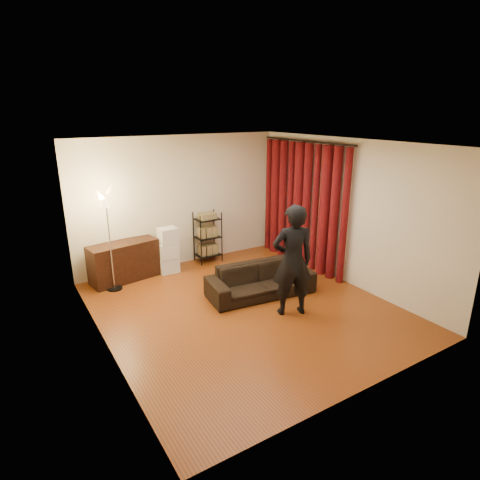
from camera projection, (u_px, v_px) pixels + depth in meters
floor at (244, 308)px, 6.73m from camera, size 5.00×5.00×0.00m
ceiling at (245, 143)px, 5.90m from camera, size 5.00×5.00×0.00m
wall_back at (180, 202)px, 8.34m from camera, size 5.00×0.00×5.00m
wall_front at (369, 288)px, 4.29m from camera, size 5.00×0.00×5.00m
wall_left at (98, 257)px, 5.19m from camera, size 0.00×5.00×5.00m
wall_right at (347, 213)px, 7.44m from camera, size 0.00×5.00×5.00m
curtain_rod at (306, 141)px, 7.92m from camera, size 0.04×2.65×0.04m
curtain at (302, 206)px, 8.31m from camera, size 0.22×2.65×2.55m
sofa at (261, 280)px, 7.14m from camera, size 1.98×0.97×0.56m
person at (292, 261)px, 6.30m from camera, size 0.78×0.64×1.82m
media_cabinet at (124, 261)px, 7.74m from camera, size 1.36×0.69×0.76m
storage_boxes at (168, 250)px, 8.07m from camera, size 0.38×0.31×0.94m
wire_shelf at (208, 237)px, 8.65m from camera, size 0.58×0.48×1.10m
floor_lamp at (110, 241)px, 7.15m from camera, size 0.43×0.43×1.87m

